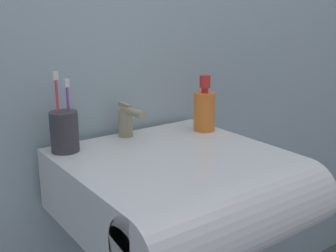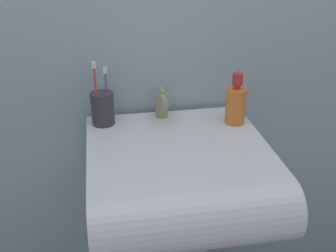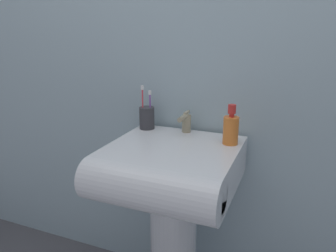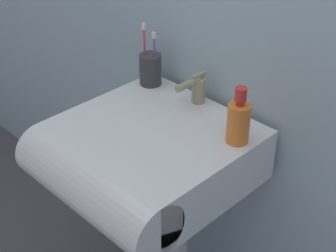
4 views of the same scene
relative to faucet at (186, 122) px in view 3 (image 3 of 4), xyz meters
The scene contains 6 objects.
wall_back 0.33m from the faucet, 81.34° to the left, with size 5.00×0.05×2.40m, color #9EB7C1.
sink_pedestal 0.58m from the faucet, 85.54° to the right, with size 0.20×0.20×0.67m, color white.
sink_basin 0.28m from the faucet, 86.64° to the right, with size 0.52×0.55×0.16m.
faucet is the anchor object (origin of this frame).
toothbrush_cup 0.19m from the faucet, behind, with size 0.07×0.07×0.21m.
soap_bottle 0.23m from the faucet, 18.28° to the right, with size 0.06×0.06×0.17m.
Camera 3 is at (0.46, -1.17, 1.29)m, focal length 35.00 mm.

